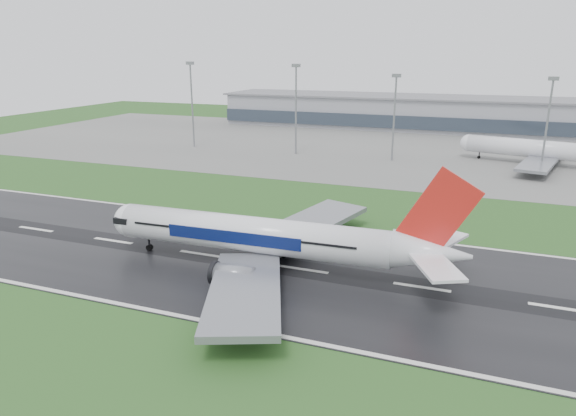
% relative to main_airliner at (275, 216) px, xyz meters
% --- Properties ---
extents(ground, '(520.00, 520.00, 0.00)m').
position_rel_main_airliner_xyz_m(ground, '(24.82, 0.83, -9.53)').
color(ground, '#224D1C').
rests_on(ground, ground).
extents(runway, '(400.00, 45.00, 0.10)m').
position_rel_main_airliner_xyz_m(runway, '(24.82, 0.83, -9.48)').
color(runway, black).
rests_on(runway, ground).
extents(apron, '(400.00, 130.00, 0.08)m').
position_rel_main_airliner_xyz_m(apron, '(24.82, 125.83, -9.49)').
color(apron, slate).
rests_on(apron, ground).
extents(terminal, '(240.00, 36.00, 15.00)m').
position_rel_main_airliner_xyz_m(terminal, '(24.82, 185.83, -2.03)').
color(terminal, gray).
rests_on(terminal, ground).
extents(main_airliner, '(66.15, 63.23, 18.86)m').
position_rel_main_airliner_xyz_m(main_airliner, '(0.00, 0.00, 0.00)').
color(main_airliner, white).
rests_on(main_airliner, runway).
extents(parked_airliner, '(68.00, 65.02, 16.85)m').
position_rel_main_airliner_xyz_m(parked_airliner, '(50.61, 110.67, -1.03)').
color(parked_airliner, silver).
rests_on(parked_airliner, apron).
extents(floodmast_0, '(0.64, 0.64, 31.57)m').
position_rel_main_airliner_xyz_m(floodmast_0, '(-75.96, 100.83, 6.26)').
color(floodmast_0, gray).
rests_on(floodmast_0, ground).
extents(floodmast_1, '(0.64, 0.64, 31.05)m').
position_rel_main_airliner_xyz_m(floodmast_1, '(-32.90, 100.83, 5.99)').
color(floodmast_1, gray).
rests_on(floodmast_1, ground).
extents(floodmast_2, '(0.64, 0.64, 28.09)m').
position_rel_main_airliner_xyz_m(floodmast_2, '(2.55, 100.83, 4.51)').
color(floodmast_2, gray).
rests_on(floodmast_2, ground).
extents(floodmast_3, '(0.64, 0.64, 27.91)m').
position_rel_main_airliner_xyz_m(floodmast_3, '(49.52, 100.83, 4.42)').
color(floodmast_3, gray).
rests_on(floodmast_3, ground).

